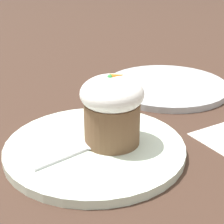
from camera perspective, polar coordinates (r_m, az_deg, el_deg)
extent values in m
plane|color=#3D281E|center=(0.56, -2.62, -6.09)|extent=(4.00, 4.00, 0.00)
cylinder|color=silver|center=(0.56, -2.63, -5.51)|extent=(0.27, 0.27, 0.01)
cylinder|color=brown|center=(0.55, 0.00, -1.65)|extent=(0.08, 0.08, 0.06)
ellipsoid|color=white|center=(0.53, 0.00, 2.83)|extent=(0.09, 0.09, 0.05)
cone|color=orange|center=(0.53, 0.85, 5.52)|extent=(0.02, 0.01, 0.01)
sphere|color=green|center=(0.52, -0.28, 5.30)|extent=(0.01, 0.01, 0.01)
cube|color=silver|center=(0.52, -7.73, -6.93)|extent=(0.09, 0.02, 0.00)
ellipsoid|color=silver|center=(0.55, -2.55, -4.79)|extent=(0.05, 0.04, 0.01)
cylinder|color=#B2B7BC|center=(0.81, 8.30, 3.93)|extent=(0.26, 0.26, 0.01)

